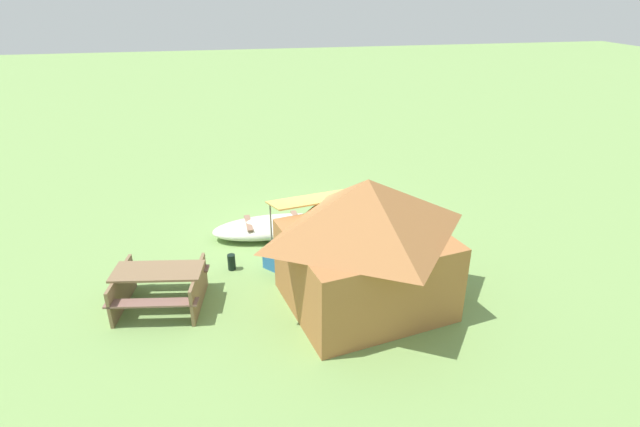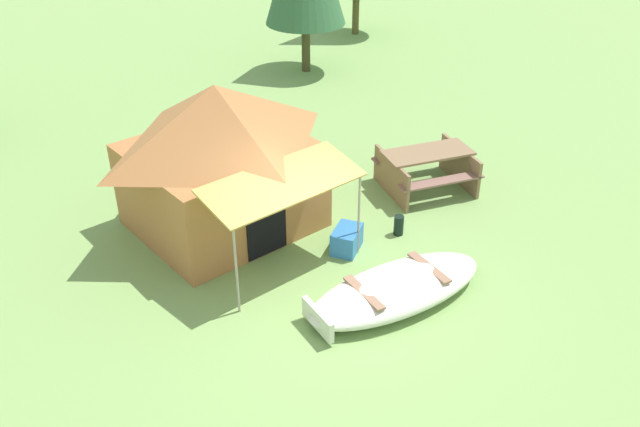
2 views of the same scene
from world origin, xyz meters
name	(u,v)px [view 2 (image 2 of 2)]	position (x,y,z in m)	size (l,w,h in m)	color
ground_plane	(332,294)	(0.00, 0.00, 0.00)	(80.00, 80.00, 0.00)	#7AA156
beached_rowboat	(396,289)	(0.74, -0.60, 0.22)	(2.99, 1.26, 0.42)	silver
canvas_cabin_tent	(220,156)	(-0.63, 2.64, 1.33)	(3.48, 4.04, 2.57)	#AC6D3B
picnic_table	(427,166)	(3.21, 1.96, 0.48)	(1.87, 1.68, 0.78)	#846748
cooler_box	(347,240)	(0.81, 0.91, 0.20)	(0.59, 0.40, 0.40)	#3074C0
fuel_can	(399,225)	(1.83, 0.88, 0.18)	(0.17, 0.17, 0.35)	black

